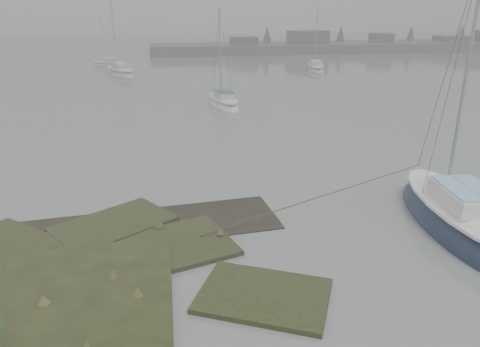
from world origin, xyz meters
name	(u,v)px	position (x,y,z in m)	size (l,w,h in m)	color
ground	(188,93)	(0.00, 30.00, 0.00)	(160.00, 160.00, 0.00)	slate
far_shoreline	(347,46)	(26.84, 61.90, 0.85)	(60.00, 8.00, 4.15)	#4C4F51
sailboat_main	(457,219)	(8.25, 2.66, 0.33)	(3.20, 7.86, 10.81)	#0D1833
sailboat_white	(223,103)	(2.39, 24.23, 0.24)	(2.76, 5.79, 7.84)	white
sailboat_far_a	(120,73)	(-6.78, 41.57, 0.27)	(4.49, 6.56, 8.85)	silver
sailboat_far_b	(316,69)	(15.25, 41.65, 0.24)	(2.62, 5.74, 7.80)	silver
sailboat_far_c	(110,65)	(-8.65, 49.36, 0.20)	(4.91, 2.72, 6.59)	#B4BABE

